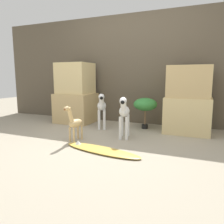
{
  "coord_description": "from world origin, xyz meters",
  "views": [
    {
      "loc": [
        1.35,
        -2.68,
        0.95
      ],
      "look_at": [
        -0.07,
        0.72,
        0.36
      ],
      "focal_mm": 35.0,
      "sensor_mm": 36.0,
      "label": 1
    }
  ],
  "objects_px": {
    "giraffe_figurine": "(75,122)",
    "surfboard": "(101,150)",
    "zebra_right": "(124,112)",
    "zebra_left": "(102,107)",
    "potted_palm_front": "(145,105)"
  },
  "relations": [
    {
      "from": "giraffe_figurine",
      "to": "surfboard",
      "type": "height_order",
      "value": "giraffe_figurine"
    },
    {
      "from": "zebra_right",
      "to": "potted_palm_front",
      "type": "distance_m",
      "value": 0.79
    },
    {
      "from": "giraffe_figurine",
      "to": "zebra_right",
      "type": "bearing_deg",
      "value": 33.57
    },
    {
      "from": "zebra_left",
      "to": "giraffe_figurine",
      "type": "relative_size",
      "value": 1.22
    },
    {
      "from": "potted_palm_front",
      "to": "zebra_left",
      "type": "bearing_deg",
      "value": -156.62
    },
    {
      "from": "giraffe_figurine",
      "to": "potted_palm_front",
      "type": "height_order",
      "value": "potted_palm_front"
    },
    {
      "from": "zebra_right",
      "to": "giraffe_figurine",
      "type": "height_order",
      "value": "zebra_right"
    },
    {
      "from": "zebra_right",
      "to": "giraffe_figurine",
      "type": "xyz_separation_m",
      "value": [
        -0.63,
        -0.42,
        -0.13
      ]
    },
    {
      "from": "zebra_right",
      "to": "potted_palm_front",
      "type": "relative_size",
      "value": 1.15
    },
    {
      "from": "zebra_left",
      "to": "zebra_right",
      "type": "bearing_deg",
      "value": -37.3
    },
    {
      "from": "zebra_left",
      "to": "potted_palm_front",
      "type": "distance_m",
      "value": 0.8
    },
    {
      "from": "zebra_left",
      "to": "surfboard",
      "type": "distance_m",
      "value": 1.32
    },
    {
      "from": "zebra_left",
      "to": "potted_palm_front",
      "type": "height_order",
      "value": "zebra_left"
    },
    {
      "from": "surfboard",
      "to": "zebra_right",
      "type": "bearing_deg",
      "value": 84.08
    },
    {
      "from": "giraffe_figurine",
      "to": "surfboard",
      "type": "bearing_deg",
      "value": -25.72
    }
  ]
}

